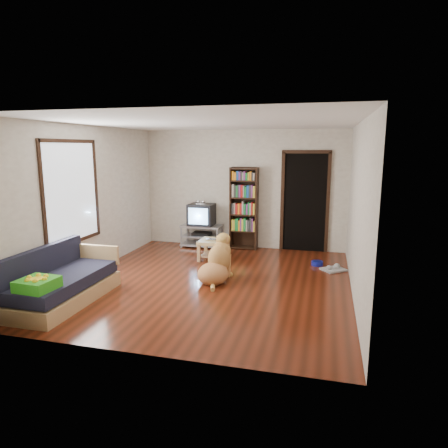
% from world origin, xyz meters
% --- Properties ---
extents(ground, '(5.00, 5.00, 0.00)m').
position_xyz_m(ground, '(0.00, 0.00, 0.00)').
color(ground, '#581E0F').
rests_on(ground, ground).
extents(ceiling, '(5.00, 5.00, 0.00)m').
position_xyz_m(ceiling, '(0.00, 0.00, 2.60)').
color(ceiling, white).
rests_on(ceiling, ground).
extents(wall_back, '(4.50, 0.00, 4.50)m').
position_xyz_m(wall_back, '(0.00, 2.50, 1.30)').
color(wall_back, silver).
rests_on(wall_back, ground).
extents(wall_front, '(4.50, 0.00, 4.50)m').
position_xyz_m(wall_front, '(0.00, -2.50, 1.30)').
color(wall_front, silver).
rests_on(wall_front, ground).
extents(wall_left, '(0.00, 5.00, 5.00)m').
position_xyz_m(wall_left, '(-2.25, 0.00, 1.30)').
color(wall_left, silver).
rests_on(wall_left, ground).
extents(wall_right, '(0.00, 5.00, 5.00)m').
position_xyz_m(wall_right, '(2.25, 0.00, 1.30)').
color(wall_right, silver).
rests_on(wall_right, ground).
extents(green_cushion, '(0.46, 0.46, 0.15)m').
position_xyz_m(green_cushion, '(-1.75, -2.03, 0.49)').
color(green_cushion, green).
rests_on(green_cushion, sofa).
extents(laptop, '(0.32, 0.23, 0.02)m').
position_xyz_m(laptop, '(-0.35, 1.28, 0.41)').
color(laptop, silver).
rests_on(laptop, coffee_table).
extents(dog_bowl, '(0.22, 0.22, 0.08)m').
position_xyz_m(dog_bowl, '(1.68, 1.41, 0.04)').
color(dog_bowl, navy).
rests_on(dog_bowl, ground).
extents(grey_rag, '(0.51, 0.50, 0.03)m').
position_xyz_m(grey_rag, '(1.98, 1.16, 0.01)').
color(grey_rag, '#999999').
rests_on(grey_rag, ground).
extents(window, '(0.03, 1.46, 1.70)m').
position_xyz_m(window, '(-2.23, -0.50, 1.50)').
color(window, white).
rests_on(window, wall_left).
extents(doorway, '(1.03, 0.05, 2.19)m').
position_xyz_m(doorway, '(1.35, 2.48, 1.12)').
color(doorway, black).
rests_on(doorway, wall_back).
extents(tv_stand, '(0.90, 0.45, 0.50)m').
position_xyz_m(tv_stand, '(-0.90, 2.25, 0.27)').
color(tv_stand, '#99999E').
rests_on(tv_stand, ground).
extents(crt_tv, '(0.55, 0.52, 0.58)m').
position_xyz_m(crt_tv, '(-0.90, 2.27, 0.74)').
color(crt_tv, black).
rests_on(crt_tv, tv_stand).
extents(bookshelf, '(0.60, 0.30, 1.80)m').
position_xyz_m(bookshelf, '(0.05, 2.34, 1.00)').
color(bookshelf, black).
rests_on(bookshelf, ground).
extents(sofa, '(0.80, 1.80, 0.80)m').
position_xyz_m(sofa, '(-1.87, -1.38, 0.26)').
color(sofa, tan).
rests_on(sofa, ground).
extents(coffee_table, '(0.55, 0.55, 0.40)m').
position_xyz_m(coffee_table, '(-0.35, 1.31, 0.28)').
color(coffee_table, tan).
rests_on(coffee_table, ground).
extents(dog, '(0.63, 1.00, 0.82)m').
position_xyz_m(dog, '(0.07, 0.07, 0.30)').
color(dog, '#B37844').
rests_on(dog, ground).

